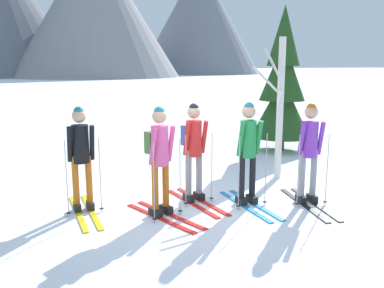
# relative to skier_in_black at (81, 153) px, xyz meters

# --- Properties ---
(ground_plane) EXTENTS (400.00, 400.00, 0.00)m
(ground_plane) POSITION_rel_skier_in_black_xyz_m (1.71, -0.55, -1.01)
(ground_plane) COLOR white
(skier_in_black) EXTENTS (0.61, 1.81, 1.79)m
(skier_in_black) POSITION_rel_skier_in_black_xyz_m (0.00, 0.00, 0.00)
(skier_in_black) COLOR yellow
(skier_in_black) RESTS_ON ground
(skier_in_pink) EXTENTS (0.93, 1.71, 1.81)m
(skier_in_pink) POSITION_rel_skier_in_black_xyz_m (1.17, -0.68, 0.02)
(skier_in_pink) COLOR red
(skier_in_pink) RESTS_ON ground
(skier_in_red) EXTENTS (0.62, 1.77, 1.79)m
(skier_in_red) POSITION_rel_skier_in_black_xyz_m (1.94, -0.20, 0.01)
(skier_in_red) COLOR red
(skier_in_red) RESTS_ON ground
(skier_in_green) EXTENTS (0.61, 1.75, 1.82)m
(skier_in_green) POSITION_rel_skier_in_black_xyz_m (2.77, -0.71, 0.00)
(skier_in_green) COLOR #1E84D1
(skier_in_green) RESTS_ON ground
(skier_in_purple) EXTENTS (0.62, 1.82, 1.80)m
(skier_in_purple) POSITION_rel_skier_in_black_xyz_m (3.81, -1.03, -0.01)
(skier_in_purple) COLOR black
(skier_in_purple) RESTS_ON ground
(pine_tree_near) EXTENTS (1.69, 1.69, 4.08)m
(pine_tree_near) POSITION_rel_skier_in_black_xyz_m (5.93, 3.16, 0.85)
(pine_tree_near) COLOR #51381E
(pine_tree_near) RESTS_ON ground
(birch_tree_tall) EXTENTS (0.59, 1.05, 3.03)m
(birch_tree_tall) POSITION_rel_skier_in_black_xyz_m (4.23, 0.63, 0.56)
(birch_tree_tall) COLOR silver
(birch_tree_tall) RESTS_ON ground
(mountain_ridge_distant) EXTENTS (104.85, 49.70, 26.80)m
(mountain_ridge_distant) POSITION_rel_skier_in_black_xyz_m (-2.19, 81.76, 11.34)
(mountain_ridge_distant) COLOR slate
(mountain_ridge_distant) RESTS_ON ground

